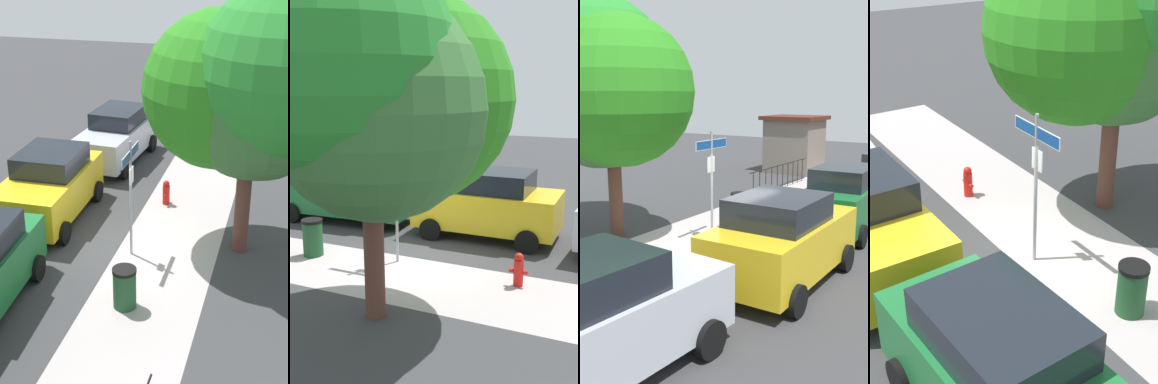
% 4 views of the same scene
% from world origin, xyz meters
% --- Properties ---
extents(ground_plane, '(60.00, 60.00, 0.00)m').
position_xyz_m(ground_plane, '(0.00, 0.00, 0.00)').
color(ground_plane, '#38383A').
extents(sidewalk_strip, '(24.00, 2.60, 0.00)m').
position_xyz_m(sidewalk_strip, '(2.00, 1.30, 0.00)').
color(sidewalk_strip, '#ABA0A0').
rests_on(sidewalk_strip, ground_plane).
extents(street_sign, '(1.42, 0.07, 3.12)m').
position_xyz_m(street_sign, '(0.25, 0.40, 2.15)').
color(street_sign, '#9EA0A5').
rests_on(street_sign, ground_plane).
extents(shade_tree, '(4.63, 5.44, 6.84)m').
position_xyz_m(shade_tree, '(-0.87, 3.14, 4.34)').
color(shade_tree, brown).
rests_on(shade_tree, ground_plane).
extents(car_silver, '(4.36, 2.21, 1.93)m').
position_xyz_m(car_silver, '(-6.05, -1.96, 0.97)').
color(car_silver, '#B7BAC6').
rests_on(car_silver, ground_plane).
extents(car_yellow, '(4.16, 2.19, 2.00)m').
position_xyz_m(car_yellow, '(-1.24, -2.50, 1.00)').
color(car_yellow, gold).
rests_on(car_yellow, ground_plane).
extents(fire_hydrant, '(0.42, 0.22, 0.78)m').
position_xyz_m(fire_hydrant, '(-2.93, 0.60, 0.38)').
color(fire_hydrant, red).
rests_on(fire_hydrant, ground_plane).
extents(trash_bin, '(0.55, 0.55, 0.98)m').
position_xyz_m(trash_bin, '(2.51, 0.90, 0.49)').
color(trash_bin, '#1E4C28').
rests_on(trash_bin, ground_plane).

